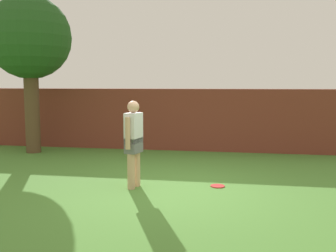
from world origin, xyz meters
name	(u,v)px	position (x,y,z in m)	size (l,w,h in m)	color
ground_plane	(175,190)	(0.00, 0.00, 0.00)	(40.00, 40.00, 0.00)	#4C8433
brick_wall	(147,119)	(-1.50, 4.32, 0.88)	(12.17, 0.50, 1.77)	brown
tree	(29,39)	(-4.50, 3.13, 3.11)	(2.27, 2.27, 4.31)	brown
person	(134,140)	(-0.78, 0.07, 0.90)	(0.29, 0.53, 1.62)	tan
frisbee_red	(218,186)	(0.76, 0.40, 0.01)	(0.27, 0.27, 0.02)	red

